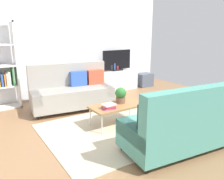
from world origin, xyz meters
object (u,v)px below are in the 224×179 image
object	(u,v)px
coffee_table	(117,106)
vase_0	(100,69)
potted_plant	(121,95)
tv_console	(116,80)
couch_beige	(72,91)
table_book_0	(109,108)
tv	(117,61)
storage_trunk	(144,80)
bottle_0	(112,68)
couch_green	(183,125)
vase_1	(105,69)
bottle_2	(117,68)
bottle_1	(115,67)

from	to	relation	value
coffee_table	vase_0	distance (m)	2.58
potted_plant	tv_console	bearing A→B (deg)	57.74
coffee_table	couch_beige	bearing A→B (deg)	104.74
table_book_0	vase_0	distance (m)	2.77
tv_console	table_book_0	size ratio (longest dim) A/B	5.83
tv	vase_0	xyz separation A→B (m)	(-0.58, 0.07, -0.23)
storage_trunk	table_book_0	xyz separation A→B (m)	(-2.91, -2.31, 0.21)
coffee_table	potted_plant	bearing A→B (deg)	30.37
bottle_0	tv_console	bearing A→B (deg)	11.04
couch_green	tv	distance (m)	3.96
vase_1	bottle_2	size ratio (longest dim) A/B	0.85
tv	bottle_2	distance (m)	0.24
couch_beige	bottle_2	xyz separation A→B (m)	(1.94, 0.86, 0.27)
tv	bottle_2	xyz separation A→B (m)	(0.01, -0.02, -0.24)
couch_green	tv_console	bearing A→B (deg)	78.09
bottle_0	couch_beige	bearing A→B (deg)	-153.33
tv_console	tv	bearing A→B (deg)	-90.00
storage_trunk	bottle_2	size ratio (longest dim) A/B	3.46
vase_0	bottle_0	xyz separation A→B (m)	(0.37, -0.09, 0.02)
coffee_table	vase_1	distance (m)	2.66
couch_beige	bottle_1	bearing A→B (deg)	-147.03
bottle_1	vase_1	bearing A→B (deg)	162.96
tv	storage_trunk	world-z (taller)	tv
vase_0	vase_1	size ratio (longest dim) A/B	1.24
vase_0	bottle_2	bearing A→B (deg)	-8.63
storage_trunk	vase_0	distance (m)	1.76
tv_console	potted_plant	size ratio (longest dim) A/B	4.29
vase_1	bottle_2	bearing A→B (deg)	-12.50
tv	vase_1	world-z (taller)	tv
couch_beige	tv_console	xyz separation A→B (m)	(1.92, 0.90, -0.13)
tv	bottle_0	distance (m)	0.30
storage_trunk	bottle_0	world-z (taller)	bottle_0
bottle_1	vase_0	bearing A→B (deg)	169.40
vase_0	bottle_1	xyz separation A→B (m)	(0.48, -0.09, 0.04)
couch_green	storage_trunk	world-z (taller)	couch_green
potted_plant	vase_0	distance (m)	2.44
bottle_0	bottle_1	xyz separation A→B (m)	(0.11, 0.00, 0.02)
potted_plant	bottle_0	distance (m)	2.52
tv_console	bottle_1	bearing A→B (deg)	-158.00
couch_green	tv	xyz separation A→B (m)	(1.27, 3.72, 0.51)
coffee_table	potted_plant	world-z (taller)	potted_plant
vase_1	storage_trunk	bearing A→B (deg)	-5.74
potted_plant	vase_0	bearing A→B (deg)	69.97
couch_green	vase_0	xyz separation A→B (m)	(0.69, 3.79, 0.28)
tv_console	bottle_2	bearing A→B (deg)	-71.76
couch_beige	bottle_1	distance (m)	2.04
tv_console	vase_1	world-z (taller)	vase_1
potted_plant	bottle_1	world-z (taller)	bottle_1
bottle_1	couch_beige	bearing A→B (deg)	-154.68
couch_beige	storage_trunk	world-z (taller)	couch_beige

